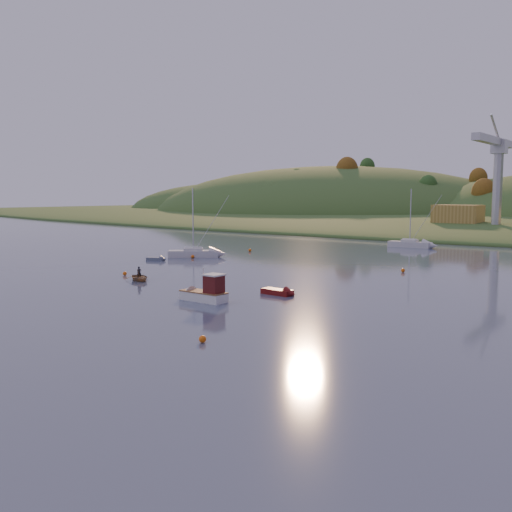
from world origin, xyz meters
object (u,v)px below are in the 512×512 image
Objects in this scene: sailboat_far at (410,244)px; red_tender at (283,293)px; fishing_boat at (201,292)px; sailboat_near at (193,253)px; grey_dinghy at (159,259)px; canoe at (139,277)px.

red_tender is at bearing -81.93° from sailboat_far.
sailboat_far is (-6.10, 63.06, -0.06)m from fishing_boat.
sailboat_near reaches higher than grey_dinghy.
red_tender reaches higher than canoe.
red_tender reaches higher than grey_dinghy.
fishing_boat is 14.85m from canoe.
sailboat_near is 42.09m from sailboat_far.
red_tender is (30.74, -19.11, -0.44)m from sailboat_near.
sailboat_near is at bearing 61.64° from grey_dinghy.
grey_dinghy is at bearing -136.83° from sailboat_near.
sailboat_far is at bearing 43.08° from grey_dinghy.
red_tender is at bearing -42.96° from grey_dinghy.
canoe is at bearing -70.18° from grey_dinghy.
sailboat_far is 58.93m from canoe.
sailboat_far reaches higher than red_tender.
sailboat_far is 3.32× the size of grey_dinghy.
canoe is (-14.09, 4.67, -0.40)m from fishing_boat.
sailboat_near is at bearing -45.06° from fishing_boat.
fishing_boat is 37.02m from sailboat_near.
fishing_boat is 33.44m from grey_dinghy.
sailboat_near is 24.65m from canoe.
canoe is at bearing -18.56° from fishing_boat.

